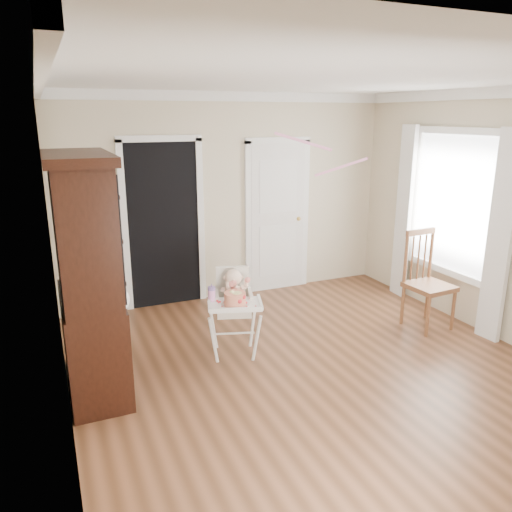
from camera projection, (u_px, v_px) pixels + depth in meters
name	position (u px, v px, depth m)	size (l,w,h in m)	color
floor	(321.00, 376.00, 4.78)	(5.00, 5.00, 0.00)	#51301C
ceiling	(333.00, 78.00, 4.05)	(5.00, 5.00, 0.00)	white
wall_back	(229.00, 198.00, 6.62)	(4.50, 4.50, 0.00)	beige
wall_left	(55.00, 269.00, 3.56)	(5.00, 5.00, 0.00)	beige
wall_right	(511.00, 219.00, 5.27)	(5.00, 5.00, 0.00)	beige
crown_molding	(333.00, 86.00, 4.06)	(4.50, 5.00, 0.12)	white
doorway	(164.00, 222.00, 6.33)	(1.06, 0.05, 2.22)	black
closet_door	(277.00, 218.00, 6.96)	(0.96, 0.09, 2.13)	white
window_right	(449.00, 213.00, 5.96)	(0.13, 1.84, 2.30)	white
high_chair	(234.00, 303.00, 5.07)	(0.69, 0.78, 0.93)	white
baby	(234.00, 289.00, 5.06)	(0.26, 0.25, 0.41)	beige
cake	(235.00, 299.00, 4.81)	(0.27, 0.27, 0.13)	silver
sippy_cup	(212.00, 293.00, 4.90)	(0.08, 0.08, 0.18)	#EE91D0
china_cabinet	(88.00, 276.00, 4.33)	(0.56, 1.26, 2.12)	black
dining_chair	(427.00, 283.00, 5.79)	(0.50, 0.50, 1.14)	brown
streamer	(303.00, 141.00, 4.09)	(0.03, 0.50, 0.02)	pink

